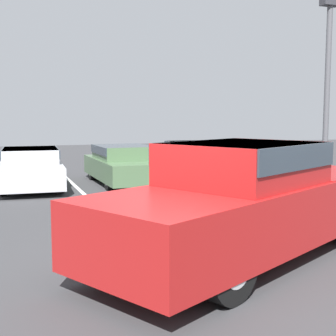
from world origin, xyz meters
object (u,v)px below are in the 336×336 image
Objects in this scene: parked_sedan_a at (31,167)px; parked_sedan_b at (123,163)px; wheel_stop_curb at (144,167)px; pickup_truck at (253,199)px; parked_sedan_c at (197,159)px; light_post at (328,72)px.

parked_sedan_a is 2.94m from parked_sedan_b.
parked_sedan_b is at bearing -116.04° from wheel_stop_curb.
parked_sedan_c is (2.82, 8.82, -0.23)m from pickup_truck.
parked_sedan_b is (2.94, -0.01, 0.01)m from parked_sedan_a.
pickup_truck is 9.26m from parked_sedan_c.
parked_sedan_a is at bearing -91.25° from parked_sedan_b.
parked_sedan_c is 0.72× the size of light_post.
parked_sedan_b is 8.13m from light_post.
pickup_truck is at bearing -133.88° from light_post.
parked_sedan_c is at bearing 44.42° from pickup_truck.
parked_sedan_a reaches higher than wheel_stop_curb.
parked_sedan_b is at bearing 174.73° from light_post.
wheel_stop_curb is (-5.64, 4.42, -3.74)m from light_post.
parked_sedan_b reaches higher than wheel_stop_curb.
pickup_truck is 1.38× the size of parked_sedan_c.
light_post is (10.41, -0.70, 3.16)m from parked_sedan_a.
pickup_truck is 12.43m from wheel_stop_curb.
pickup_truck reaches higher than parked_sedan_b.
pickup_truck reaches higher than parked_sedan_a.
parked_sedan_b is 2.77m from parked_sedan_c.
pickup_truck is at bearing -1.43° from parked_sedan_b.
parked_sedan_c is 5.74m from light_post.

